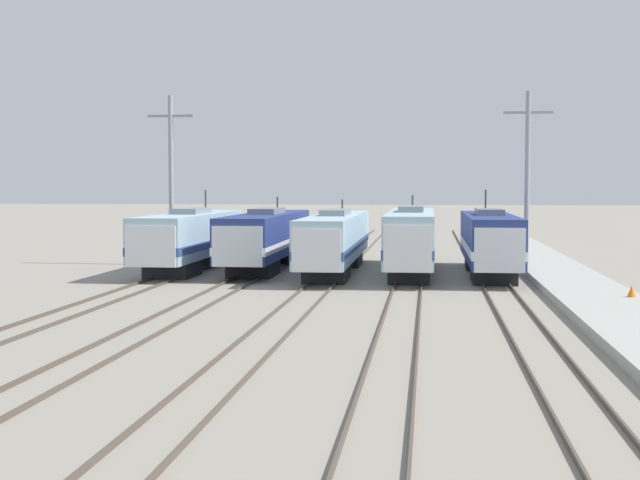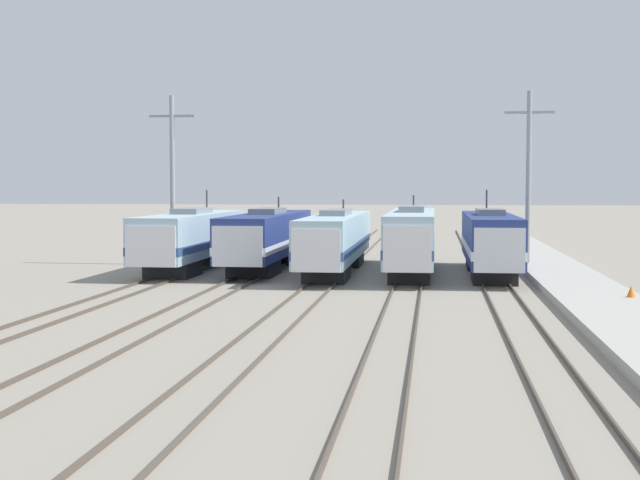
{
  "view_description": "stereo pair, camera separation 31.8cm",
  "coord_description": "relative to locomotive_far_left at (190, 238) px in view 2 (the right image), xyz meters",
  "views": [
    {
      "loc": [
        5.7,
        -46.35,
        5.41
      ],
      "look_at": [
        -0.19,
        1.97,
        2.41
      ],
      "focal_mm": 50.0,
      "sensor_mm": 36.0,
      "label": 1
    },
    {
      "loc": [
        6.01,
        -46.31,
        5.41
      ],
      "look_at": [
        -0.19,
        1.97,
        2.41
      ],
      "focal_mm": 50.0,
      "sensor_mm": 36.0,
      "label": 2
    }
  ],
  "objects": [
    {
      "name": "ground_plane",
      "position": [
        9.32,
        -8.43,
        -2.05
      ],
      "size": [
        400.0,
        400.0,
        0.0
      ],
      "primitive_type": "plane",
      "color": "gray"
    },
    {
      "name": "rail_pair_far_left",
      "position": [
        0.0,
        -8.43,
        -1.97
      ],
      "size": [
        1.5,
        120.0,
        0.15
      ],
      "color": "#4C4238",
      "rests_on": "ground_plane"
    },
    {
      "name": "rail_pair_center_left",
      "position": [
        4.66,
        -8.43,
        -1.97
      ],
      "size": [
        1.51,
        120.0,
        0.15
      ],
      "color": "#4C4238",
      "rests_on": "ground_plane"
    },
    {
      "name": "rail_pair_center",
      "position": [
        9.32,
        -8.43,
        -1.97
      ],
      "size": [
        1.51,
        120.0,
        0.15
      ],
      "color": "#4C4238",
      "rests_on": "ground_plane"
    },
    {
      "name": "rail_pair_center_right",
      "position": [
        13.98,
        -8.43,
        -1.97
      ],
      "size": [
        1.51,
        120.0,
        0.15
      ],
      "color": "#4C4238",
      "rests_on": "ground_plane"
    },
    {
      "name": "rail_pair_far_right",
      "position": [
        18.64,
        -8.43,
        -1.97
      ],
      "size": [
        1.5,
        120.0,
        0.15
      ],
      "color": "#4C4238",
      "rests_on": "ground_plane"
    },
    {
      "name": "locomotive_far_left",
      "position": [
        0.0,
        0.0,
        0.0
      ],
      "size": [
        3.11,
        17.03,
        5.09
      ],
      "color": "#232326",
      "rests_on": "ground_plane"
    },
    {
      "name": "locomotive_center_left",
      "position": [
        4.66,
        1.39,
        -0.01
      ],
      "size": [
        3.1,
        18.24,
        4.61
      ],
      "color": "black",
      "rests_on": "ground_plane"
    },
    {
      "name": "locomotive_center",
      "position": [
        9.32,
        -0.55,
        -0.02
      ],
      "size": [
        2.81,
        19.44,
        4.47
      ],
      "color": "#232326",
      "rests_on": "ground_plane"
    },
    {
      "name": "locomotive_center_right",
      "position": [
        13.98,
        -0.69,
        0.09
      ],
      "size": [
        2.74,
        18.28,
        4.76
      ],
      "color": "#232326",
      "rests_on": "ground_plane"
    },
    {
      "name": "locomotive_far_right",
      "position": [
        18.64,
        -1.18,
        0.02
      ],
      "size": [
        2.84,
        16.43,
        5.12
      ],
      "color": "black",
      "rests_on": "ground_plane"
    },
    {
      "name": "catenary_tower_left",
      "position": [
        -2.27,
        3.83,
        3.93
      ],
      "size": [
        3.14,
        0.33,
        11.44
      ],
      "color": "gray",
      "rests_on": "ground_plane"
    },
    {
      "name": "catenary_tower_right",
      "position": [
        21.33,
        3.83,
        3.93
      ],
      "size": [
        3.14,
        0.33,
        11.44
      ],
      "color": "gray",
      "rests_on": "ground_plane"
    },
    {
      "name": "platform",
      "position": [
        22.72,
        -8.43,
        -1.84
      ],
      "size": [
        4.0,
        120.0,
        0.42
      ],
      "color": "#A8A59E",
      "rests_on": "ground_plane"
    },
    {
      "name": "traffic_cone",
      "position": [
        24.08,
        -13.8,
        -1.37
      ],
      "size": [
        0.4,
        0.4,
        0.52
      ],
      "color": "orange",
      "rests_on": "platform"
    }
  ]
}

